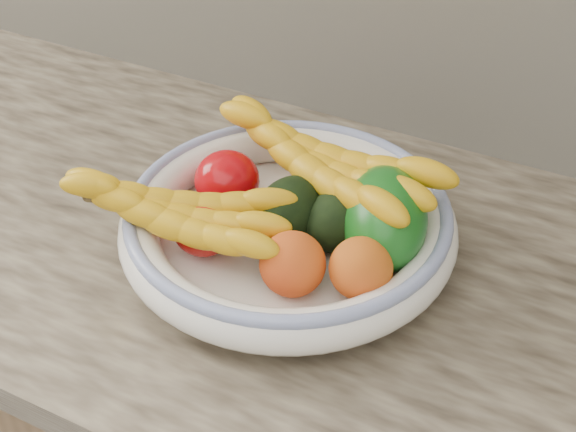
% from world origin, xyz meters
% --- Properties ---
extents(fruit_bowl, '(0.39, 0.39, 0.08)m').
position_xyz_m(fruit_bowl, '(0.00, 1.66, 0.95)').
color(fruit_bowl, white).
rests_on(fruit_bowl, kitchen_counter).
extents(clementine_back_left, '(0.06, 0.06, 0.05)m').
position_xyz_m(clementine_back_left, '(-0.02, 1.77, 0.95)').
color(clementine_back_left, '#FF6705').
rests_on(clementine_back_left, fruit_bowl).
extents(clementine_back_right, '(0.06, 0.06, 0.04)m').
position_xyz_m(clementine_back_right, '(0.01, 1.75, 0.95)').
color(clementine_back_right, orange).
rests_on(clementine_back_right, fruit_bowl).
extents(clementine_back_mid, '(0.06, 0.06, 0.05)m').
position_xyz_m(clementine_back_mid, '(0.01, 1.74, 0.95)').
color(clementine_back_mid, orange).
rests_on(clementine_back_mid, fruit_bowl).
extents(tomato_left, '(0.10, 0.10, 0.07)m').
position_xyz_m(tomato_left, '(-0.10, 1.69, 0.96)').
color(tomato_left, '#BB060C').
rests_on(tomato_left, fruit_bowl).
extents(tomato_near_left, '(0.09, 0.09, 0.06)m').
position_xyz_m(tomato_near_left, '(-0.07, 1.60, 0.96)').
color(tomato_near_left, '#BA0F0B').
rests_on(tomato_near_left, fruit_bowl).
extents(avocado_center, '(0.08, 0.11, 0.08)m').
position_xyz_m(avocado_center, '(0.00, 1.66, 0.96)').
color(avocado_center, black).
rests_on(avocado_center, fruit_bowl).
extents(avocado_right, '(0.11, 0.13, 0.08)m').
position_xyz_m(avocado_right, '(0.06, 1.69, 0.96)').
color(avocado_right, black).
rests_on(avocado_right, fruit_bowl).
extents(green_mango, '(0.17, 0.18, 0.13)m').
position_xyz_m(green_mango, '(0.11, 1.69, 0.98)').
color(green_mango, '#0E4F11').
rests_on(green_mango, fruit_bowl).
extents(peach_front, '(0.08, 0.08, 0.07)m').
position_xyz_m(peach_front, '(0.05, 1.58, 0.97)').
color(peach_front, orange).
rests_on(peach_front, fruit_bowl).
extents(peach_right, '(0.08, 0.08, 0.07)m').
position_xyz_m(peach_right, '(0.11, 1.61, 0.97)').
color(peach_right, orange).
rests_on(peach_right, fruit_bowl).
extents(banana_bunch_back, '(0.35, 0.20, 0.09)m').
position_xyz_m(banana_bunch_back, '(0.01, 1.73, 0.99)').
color(banana_bunch_back, gold).
rests_on(banana_bunch_back, fruit_bowl).
extents(banana_bunch_front, '(0.29, 0.17, 0.08)m').
position_xyz_m(banana_bunch_front, '(-0.10, 1.58, 0.98)').
color(banana_bunch_front, gold).
rests_on(banana_bunch_front, fruit_bowl).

